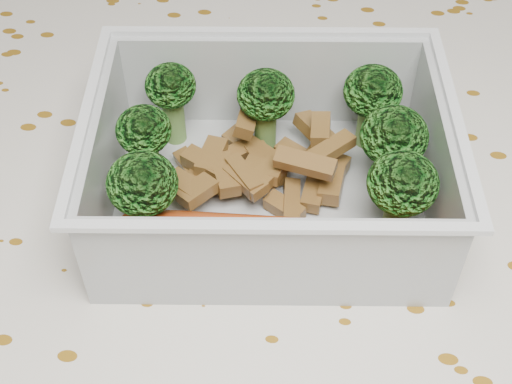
# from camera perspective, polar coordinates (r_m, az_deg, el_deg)

# --- Properties ---
(dining_table) EXTENTS (1.40, 0.90, 0.75)m
(dining_table) POSITION_cam_1_polar(r_m,az_deg,el_deg) (0.45, -0.53, -10.62)
(dining_table) COLOR brown
(dining_table) RESTS_ON ground
(tablecloth) EXTENTS (1.46, 0.96, 0.19)m
(tablecloth) POSITION_cam_1_polar(r_m,az_deg,el_deg) (0.41, -0.58, -6.90)
(tablecloth) COLOR beige
(tablecloth) RESTS_ON dining_table
(lunch_container) EXTENTS (0.20, 0.16, 0.06)m
(lunch_container) POSITION_cam_1_polar(r_m,az_deg,el_deg) (0.38, 1.08, 1.39)
(lunch_container) COLOR silver
(lunch_container) RESTS_ON tablecloth
(broccoli_florets) EXTENTS (0.16, 0.12, 0.05)m
(broccoli_florets) POSITION_cam_1_polar(r_m,az_deg,el_deg) (0.37, 2.22, 4.43)
(broccoli_florets) COLOR #608C3F
(broccoli_florets) RESTS_ON lunch_container
(meat_pile) EXTENTS (0.10, 0.08, 0.03)m
(meat_pile) POSITION_cam_1_polar(r_m,az_deg,el_deg) (0.39, 0.48, 2.05)
(meat_pile) COLOR brown
(meat_pile) RESTS_ON lunch_container
(sausage) EXTENTS (0.16, 0.03, 0.02)m
(sausage) POSITION_cam_1_polar(r_m,az_deg,el_deg) (0.35, 1.76, -3.92)
(sausage) COLOR #BE4417
(sausage) RESTS_ON lunch_container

